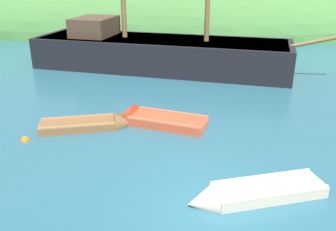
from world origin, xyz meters
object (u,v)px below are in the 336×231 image
Objects in this scene: rowboat_near_dock at (249,195)px; sailing_ship at (158,58)px; buoy_orange at (25,141)px; rowboat_outer_right at (93,126)px; rowboat_center at (153,121)px.

sailing_ship is at bearing -91.95° from rowboat_near_dock.
rowboat_near_dock is 11.83× the size of buoy_orange.
rowboat_outer_right is 2.30m from rowboat_center.
rowboat_center reaches higher than rowboat_outer_right.
rowboat_outer_right reaches higher than buoy_orange.
sailing_ship is at bearing -69.56° from rowboat_center.
rowboat_center is (0.86, -8.40, -0.55)m from sailing_ship.
rowboat_outer_right is (-5.43, 4.04, -0.01)m from rowboat_near_dock.
sailing_ship is 4.70× the size of rowboat_center.
sailing_ship is at bearing 71.76° from buoy_orange.
rowboat_near_dock is 7.98m from buoy_orange.
sailing_ship is 13.73m from rowboat_near_dock.
buoy_orange is (-4.29, -1.99, -0.11)m from rowboat_center.
buoy_orange is at bearing -163.48° from rowboat_outer_right.
rowboat_center reaches higher than buoy_orange.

